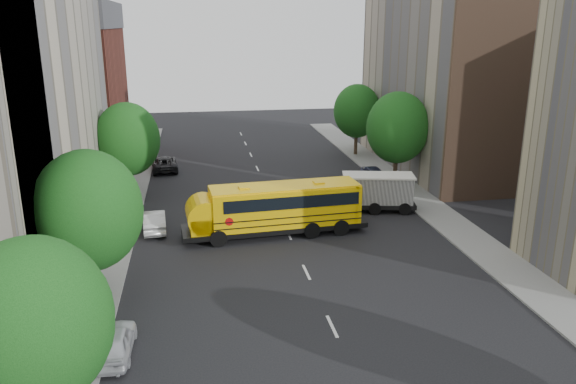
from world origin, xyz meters
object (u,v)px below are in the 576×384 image
object	(u,v)px
street_tree_2	(128,139)
safari_truck	(372,192)
parked_car_4	(374,175)
street_tree_4	(398,128)
street_tree_1	(88,211)
parked_car_2	(164,163)
street_tree_0	(34,323)
parked_car_1	(155,221)
school_bus	(273,207)
parked_car_0	(115,342)
street_tree_5	(357,111)

from	to	relation	value
street_tree_2	safari_truck	bearing A→B (deg)	-18.59
parked_car_4	street_tree_2	bearing A→B (deg)	-176.96
street_tree_4	street_tree_1	bearing A→B (deg)	-140.71
parked_car_2	parked_car_4	size ratio (longest dim) A/B	1.25
street_tree_0	street_tree_1	xyz separation A→B (m)	(0.00, 10.00, 0.31)
street_tree_0	parked_car_1	xyz separation A→B (m)	(2.20, 20.29, -3.96)
street_tree_1	street_tree_2	xyz separation A→B (m)	(0.00, 18.00, -0.12)
street_tree_4	safari_truck	bearing A→B (deg)	-123.64
school_bus	parked_car_4	size ratio (longest dim) A/B	3.09
street_tree_2	parked_car_2	bearing A→B (deg)	75.93
street_tree_1	street_tree_4	xyz separation A→B (m)	(22.00, 18.00, 0.12)
parked_car_4	safari_truck	bearing A→B (deg)	-110.24
street_tree_2	street_tree_4	world-z (taller)	street_tree_4
street_tree_0	parked_car_1	bearing A→B (deg)	83.81
parked_car_1	parked_car_2	distance (m)	16.49
street_tree_0	school_bus	bearing A→B (deg)	61.25
parked_car_0	parked_car_2	bearing A→B (deg)	-89.60
street_tree_2	parked_car_1	bearing A→B (deg)	-74.07
parked_car_1	street_tree_1	bearing A→B (deg)	73.91
street_tree_0	safari_truck	size ratio (longest dim) A/B	1.09
street_tree_4	safari_truck	size ratio (longest dim) A/B	1.19
street_tree_1	parked_car_1	bearing A→B (deg)	77.93
street_tree_2	parked_car_0	xyz separation A→B (m)	(1.40, -22.75, -4.19)
street_tree_1	safari_truck	xyz separation A→B (m)	(17.98, 11.95, -3.48)
street_tree_0	parked_car_1	size ratio (longest dim) A/B	1.80
street_tree_4	parked_car_1	xyz separation A→B (m)	(-19.80, -7.71, -4.40)
street_tree_4	school_bus	world-z (taller)	street_tree_4
school_bus	parked_car_2	xyz separation A→B (m)	(-7.79, 18.57, -1.23)
street_tree_5	school_bus	bearing A→B (deg)	-118.86
street_tree_0	street_tree_4	distance (m)	35.61
street_tree_0	parked_car_0	xyz separation A→B (m)	(1.40, 5.25, -4.00)
parked_car_2	street_tree_4	bearing A→B (deg)	151.33
street_tree_5	street_tree_0	bearing A→B (deg)	-118.81
street_tree_5	parked_car_1	bearing A→B (deg)	-135.13
street_tree_5	parked_car_4	world-z (taller)	street_tree_5
school_bus	parked_car_0	world-z (taller)	school_bus
street_tree_2	school_bus	distance (m)	14.29
parked_car_0	parked_car_4	bearing A→B (deg)	-126.69
street_tree_2	street_tree_5	bearing A→B (deg)	28.61
street_tree_1	street_tree_4	distance (m)	28.43
school_bus	parked_car_2	distance (m)	20.17
parked_car_0	parked_car_1	bearing A→B (deg)	-91.19
safari_truck	school_bus	bearing A→B (deg)	-143.40
parked_car_2	safari_truck	bearing A→B (deg)	132.02
street_tree_4	street_tree_5	size ratio (longest dim) A/B	1.08
parked_car_0	street_tree_5	bearing A→B (deg)	-118.81
safari_truck	parked_car_4	xyz separation A→B (m)	(2.62, 7.40, -0.79)
street_tree_5	school_bus	size ratio (longest dim) A/B	0.61
safari_truck	street_tree_5	bearing A→B (deg)	88.93
street_tree_0	street_tree_2	bearing A→B (deg)	90.00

